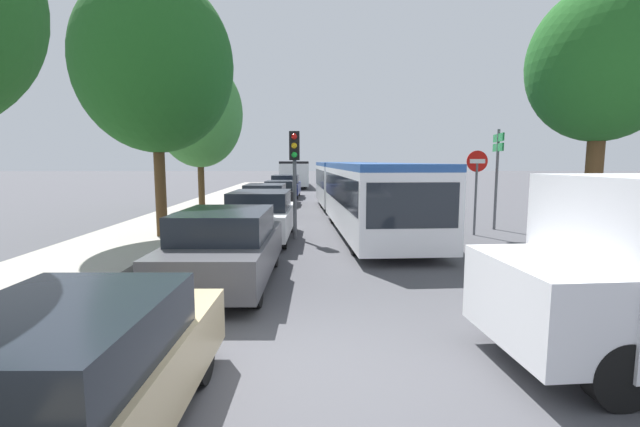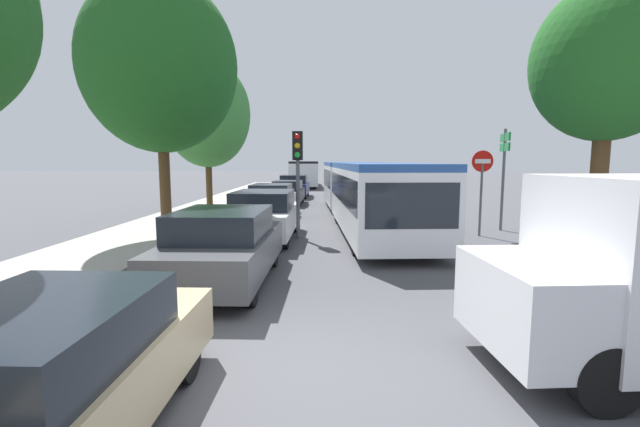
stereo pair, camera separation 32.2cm
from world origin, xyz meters
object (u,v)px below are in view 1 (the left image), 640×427
object	(u,v)px
queued_car_tan	(68,383)
tree_left_mid	(155,65)
articulated_bus	(357,187)
tree_left_far	(199,114)
queued_car_graphite	(226,247)
queued_car_white	(261,215)
queued_car_black	(280,192)
queued_car_navy	(286,186)
city_bus_rear	(293,172)
direction_sign_post	(497,159)
no_entry_sign	(476,179)
queued_car_silver	(266,200)
tree_right_near	(603,68)
traffic_light	(295,160)

from	to	relation	value
queued_car_tan	tree_left_mid	xyz separation A→B (m)	(-2.69, 10.05, 4.66)
articulated_bus	tree_left_far	world-z (taller)	tree_left_far
queued_car_graphite	queued_car_white	bearing A→B (deg)	-0.46
queued_car_black	queued_car_navy	xyz separation A→B (m)	(0.03, 4.89, 0.08)
queued_car_tan	queued_car_navy	xyz separation A→B (m)	(0.28, 25.88, 0.09)
city_bus_rear	queued_car_graphite	size ratio (longest dim) A/B	2.61
tree_left_mid	tree_left_far	bearing A→B (deg)	95.77
queued_car_graphite	queued_car_navy	size ratio (longest dim) A/B	0.99
articulated_bus	city_bus_rear	distance (m)	24.68
queued_car_navy	direction_sign_post	bearing A→B (deg)	-147.81
queued_car_navy	no_entry_sign	size ratio (longest dim) A/B	1.57
queued_car_silver	queued_car_black	size ratio (longest dim) A/B	1.07
queued_car_black	no_entry_sign	bearing A→B (deg)	-143.63
queued_car_navy	tree_left_far	xyz separation A→B (m)	(-3.81, -7.56, 4.03)
queued_car_navy	tree_right_near	bearing A→B (deg)	-154.95
queued_car_black	queued_car_tan	bearing A→B (deg)	-179.49
articulated_bus	queued_car_black	distance (m)	7.69
traffic_light	direction_sign_post	size ratio (longest dim) A/B	0.94
queued_car_graphite	tree_left_far	bearing A→B (deg)	17.24
city_bus_rear	tree_right_near	bearing A→B (deg)	-168.51
direction_sign_post	tree_left_far	bearing A→B (deg)	-16.84
queued_car_tan	tree_left_mid	size ratio (longest dim) A/B	0.49
queued_car_silver	no_entry_sign	size ratio (longest dim) A/B	1.51
queued_car_tan	queued_car_silver	bearing A→B (deg)	1.25
queued_car_white	traffic_light	size ratio (longest dim) A/B	1.32
traffic_light	queued_car_tan	bearing A→B (deg)	-7.47
articulated_bus	queued_car_tan	distance (m)	14.81
articulated_bus	queued_car_tan	world-z (taller)	articulated_bus
queued_car_tan	queued_car_graphite	world-z (taller)	queued_car_graphite
queued_car_tan	traffic_light	distance (m)	10.48
queued_car_graphite	tree_right_near	world-z (taller)	tree_right_near
queued_car_graphite	queued_car_white	world-z (taller)	queued_car_white
queued_car_graphite	traffic_light	distance (m)	5.50
city_bus_rear	tree_left_far	bearing A→B (deg)	166.11
queued_car_graphite	tree_right_near	bearing A→B (deg)	-78.11
direction_sign_post	tree_left_mid	size ratio (longest dim) A/B	0.45
queued_car_white	tree_left_far	distance (m)	10.02
direction_sign_post	tree_right_near	distance (m)	5.58
city_bus_rear	queued_car_black	size ratio (longest dim) A/B	2.89
articulated_bus	direction_sign_post	world-z (taller)	direction_sign_post
queued_car_tan	no_entry_sign	distance (m)	13.14
queued_car_graphite	direction_sign_post	xyz separation A→B (m)	(8.39, 6.79, 1.79)
city_bus_rear	traffic_light	world-z (taller)	traffic_light
articulated_bus	queued_car_tan	size ratio (longest dim) A/B	4.14
articulated_bus	direction_sign_post	size ratio (longest dim) A/B	4.53
queued_car_white	queued_car_silver	xyz separation A→B (m)	(-0.43, 5.52, -0.04)
queued_car_graphite	tree_right_near	xyz separation A→B (m)	(8.48, 1.60, 3.85)
articulated_bus	queued_car_black	size ratio (longest dim) A/B	4.11
queued_car_graphite	tree_left_mid	xyz separation A→B (m)	(-2.96, 4.91, 4.58)
queued_car_silver	no_entry_sign	world-z (taller)	no_entry_sign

